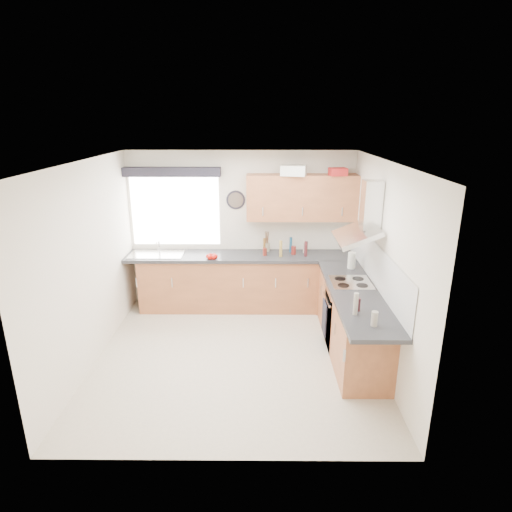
{
  "coord_description": "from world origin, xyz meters",
  "views": [
    {
      "loc": [
        0.29,
        -4.93,
        2.98
      ],
      "look_at": [
        0.25,
        0.85,
        1.1
      ],
      "focal_mm": 30.0,
      "sensor_mm": 36.0,
      "label": 1
    }
  ],
  "objects_px": {
    "oven": "(348,316)",
    "upper_cabinets": "(302,197)",
    "extractor_hood": "(364,219)",
    "washing_machine": "(232,284)"
  },
  "relations": [
    {
      "from": "extractor_hood",
      "to": "upper_cabinets",
      "type": "height_order",
      "value": "upper_cabinets"
    },
    {
      "from": "upper_cabinets",
      "to": "washing_machine",
      "type": "xyz_separation_m",
      "value": [
        -1.1,
        -0.11,
        -1.4
      ]
    },
    {
      "from": "oven",
      "to": "washing_machine",
      "type": "bearing_deg",
      "value": 143.59
    },
    {
      "from": "oven",
      "to": "washing_machine",
      "type": "xyz_separation_m",
      "value": [
        -1.65,
        1.22,
        -0.03
      ]
    },
    {
      "from": "upper_cabinets",
      "to": "washing_machine",
      "type": "distance_m",
      "value": 1.79
    },
    {
      "from": "oven",
      "to": "upper_cabinets",
      "type": "distance_m",
      "value": 1.99
    },
    {
      "from": "upper_cabinets",
      "to": "extractor_hood",
      "type": "bearing_deg",
      "value": -63.87
    },
    {
      "from": "oven",
      "to": "washing_machine",
      "type": "distance_m",
      "value": 2.05
    },
    {
      "from": "upper_cabinets",
      "to": "oven",
      "type": "bearing_deg",
      "value": -67.46
    },
    {
      "from": "oven",
      "to": "upper_cabinets",
      "type": "bearing_deg",
      "value": 112.54
    }
  ]
}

